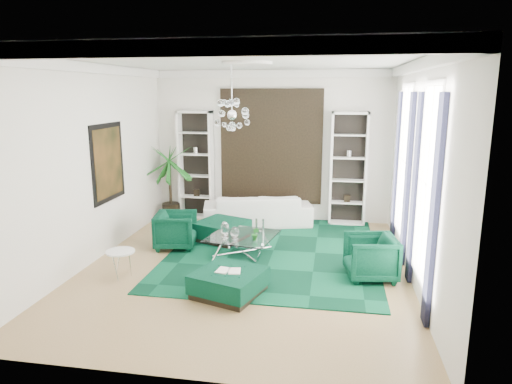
% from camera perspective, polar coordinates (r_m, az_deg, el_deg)
% --- Properties ---
extents(floor, '(6.00, 7.00, 0.02)m').
position_cam_1_polar(floor, '(8.79, -1.32, -9.48)').
color(floor, '#A58657').
rests_on(floor, ground).
extents(ceiling, '(6.00, 7.00, 0.02)m').
position_cam_1_polar(ceiling, '(8.17, -1.46, 16.20)').
color(ceiling, white).
rests_on(ceiling, ground).
extents(wall_back, '(6.00, 0.02, 3.80)m').
position_cam_1_polar(wall_back, '(11.70, 1.93, 5.71)').
color(wall_back, white).
rests_on(wall_back, ground).
extents(wall_front, '(6.00, 0.02, 3.80)m').
position_cam_1_polar(wall_front, '(4.96, -9.22, -3.84)').
color(wall_front, white).
rests_on(wall_front, ground).
extents(wall_left, '(0.02, 7.00, 3.80)m').
position_cam_1_polar(wall_left, '(9.33, -19.89, 3.23)').
color(wall_left, white).
rests_on(wall_left, ground).
extents(wall_right, '(0.02, 7.00, 3.80)m').
position_cam_1_polar(wall_right, '(8.25, 19.61, 2.13)').
color(wall_right, white).
rests_on(wall_right, ground).
extents(crown_molding, '(6.00, 7.00, 0.18)m').
position_cam_1_polar(crown_molding, '(8.17, -1.46, 15.43)').
color(crown_molding, white).
rests_on(crown_molding, ceiling).
extents(ceiling_medallion, '(0.90, 0.90, 0.05)m').
position_cam_1_polar(ceiling_medallion, '(8.47, -1.05, 15.81)').
color(ceiling_medallion, white).
rests_on(ceiling_medallion, ceiling).
extents(tapestry, '(2.50, 0.06, 2.80)m').
position_cam_1_polar(tapestry, '(11.65, 1.89, 5.68)').
color(tapestry, black).
rests_on(tapestry, wall_back).
extents(shelving_left, '(0.90, 0.38, 2.80)m').
position_cam_1_polar(shelving_left, '(12.00, -7.51, 3.36)').
color(shelving_left, white).
rests_on(shelving_left, floor).
extents(shelving_right, '(0.90, 0.38, 2.80)m').
position_cam_1_polar(shelving_right, '(11.47, 11.47, 2.81)').
color(shelving_right, white).
rests_on(shelving_right, floor).
extents(painting, '(0.04, 1.30, 1.60)m').
position_cam_1_polar(painting, '(9.83, -17.96, 3.52)').
color(painting, black).
rests_on(painting, wall_left).
extents(window_near, '(0.03, 1.10, 2.90)m').
position_cam_1_polar(window_near, '(7.37, 20.61, 0.90)').
color(window_near, white).
rests_on(window_near, wall_right).
extents(curtain_near_a, '(0.07, 0.30, 3.25)m').
position_cam_1_polar(curtain_near_a, '(6.67, 21.36, -2.52)').
color(curtain_near_a, black).
rests_on(curtain_near_a, floor).
extents(curtain_near_b, '(0.07, 0.30, 3.25)m').
position_cam_1_polar(curtain_near_b, '(8.17, 19.24, 0.27)').
color(curtain_near_b, black).
rests_on(curtain_near_b, floor).
extents(window_far, '(0.03, 1.10, 2.90)m').
position_cam_1_polar(window_far, '(9.71, 18.04, 3.70)').
color(window_far, white).
rests_on(window_far, wall_right).
extents(curtain_far_a, '(0.07, 0.30, 3.25)m').
position_cam_1_polar(curtain_far_a, '(8.98, 18.40, 1.39)').
color(curtain_far_a, black).
rests_on(curtain_far_a, floor).
extents(curtain_far_b, '(0.07, 0.30, 3.25)m').
position_cam_1_polar(curtain_far_b, '(10.50, 17.17, 3.00)').
color(curtain_far_b, black).
rests_on(curtain_far_b, floor).
extents(rug, '(4.20, 5.00, 0.02)m').
position_cam_1_polar(rug, '(9.65, 2.23, -7.34)').
color(rug, black).
rests_on(rug, floor).
extents(sofa, '(2.82, 1.64, 0.77)m').
position_cam_1_polar(sofa, '(11.41, 0.18, -2.21)').
color(sofa, white).
rests_on(sofa, floor).
extents(armchair_left, '(0.97, 0.95, 0.77)m').
position_cam_1_polar(armchair_left, '(9.91, -9.98, -4.70)').
color(armchair_left, black).
rests_on(armchair_left, floor).
extents(armchair_right, '(0.99, 0.97, 0.79)m').
position_cam_1_polar(armchair_right, '(8.44, 14.12, -7.90)').
color(armchair_right, black).
rests_on(armchair_right, floor).
extents(coffee_table, '(1.45, 1.45, 0.43)m').
position_cam_1_polar(coffee_table, '(9.34, -1.69, -6.68)').
color(coffee_table, white).
rests_on(coffee_table, floor).
extents(ottoman_side, '(1.28, 1.28, 0.44)m').
position_cam_1_polar(ottoman_side, '(10.29, -4.28, -4.85)').
color(ottoman_side, black).
rests_on(ottoman_side, floor).
extents(ottoman_front, '(1.28, 1.28, 0.41)m').
position_cam_1_polar(ottoman_front, '(7.64, -3.40, -11.27)').
color(ottoman_front, black).
rests_on(ottoman_front, floor).
extents(book, '(0.40, 0.27, 0.03)m').
position_cam_1_polar(book, '(7.56, -3.42, -9.76)').
color(book, white).
rests_on(book, ottoman_front).
extents(side_table, '(0.62, 0.62, 0.49)m').
position_cam_1_polar(side_table, '(8.61, -16.50, -8.69)').
color(side_table, white).
rests_on(side_table, floor).
extents(palm, '(1.65, 1.65, 2.50)m').
position_cam_1_polar(palm, '(11.95, -10.75, 2.49)').
color(palm, '#19631D').
rests_on(palm, floor).
extents(chandelier, '(0.96, 0.96, 0.66)m').
position_cam_1_polar(chandelier, '(8.51, -3.02, 9.58)').
color(chandelier, white).
rests_on(chandelier, ceiling).
extents(table_plant, '(0.16, 0.14, 0.26)m').
position_cam_1_polar(table_plant, '(8.93, -0.06, -5.24)').
color(table_plant, '#19631D').
rests_on(table_plant, coffee_table).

